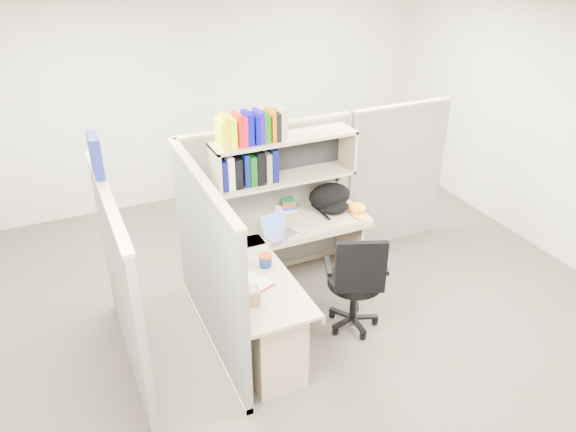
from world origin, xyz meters
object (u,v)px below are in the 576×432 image
snack_canister (265,260)px  laptop (280,226)px  task_chair (355,296)px  backpack (332,198)px  desk (277,307)px

snack_canister → laptop: bearing=52.8°
laptop → task_chair: bearing=-76.0°
laptop → backpack: bearing=2.6°
desk → laptop: laptop is taller
laptop → backpack: size_ratio=0.65×
backpack → task_chair: 1.10m
desk → snack_canister: snack_canister is taller
snack_canister → task_chair: size_ratio=0.11×
desk → snack_canister: bearing=92.6°
laptop → desk: bearing=-133.6°
laptop → task_chair: size_ratio=0.28×
laptop → snack_canister: (-0.32, -0.42, -0.04)m
desk → snack_canister: size_ratio=15.32×
backpack → task_chair: bearing=-91.3°
backpack → snack_canister: (-1.01, -0.68, -0.07)m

